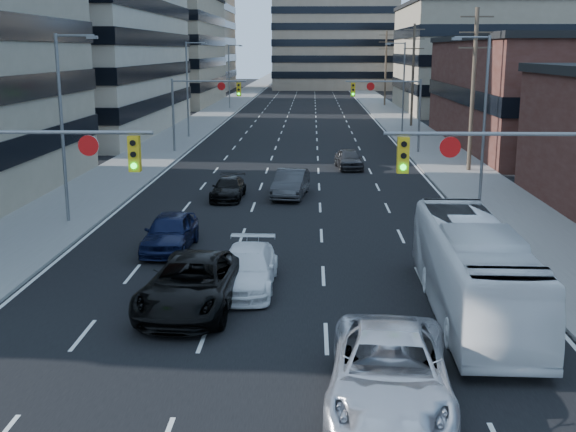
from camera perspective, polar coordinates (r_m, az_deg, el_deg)
The scene contains 28 objects.
road_surface at distance 144.03m, azimuth 1.40°, elevation 9.70°, with size 18.00×300.00×0.02m, color black.
sidewalk_left at distance 144.59m, azimuth -3.23°, elevation 9.72°, with size 5.00×300.00×0.15m, color slate.
sidewalk_right at distance 144.37m, azimuth 6.03°, elevation 9.67°, with size 5.00×300.00×0.15m, color slate.
office_left_far at distance 116.57m, azimuth -10.91°, elevation 12.64°, with size 20.00×30.00×16.00m, color gray.
storefront_right_mid at distance 67.79m, azimuth 21.71°, elevation 8.91°, with size 20.00×30.00×9.00m, color #472119.
office_right_far at distance 104.50m, azimuth 15.34°, elevation 11.85°, with size 22.00×28.00×14.00m, color gray.
bg_block_left at distance 156.57m, azimuth -9.14°, elevation 13.47°, with size 24.00×24.00×20.00m, color #ADA089.
bg_block_right at distance 147.03m, azimuth 14.26°, elevation 11.72°, with size 22.00×22.00×12.00m, color gray.
signal_near_left at distance 23.81m, azimuth -19.81°, elevation 2.72°, with size 6.59×0.33×6.00m.
signal_near_right at distance 22.96m, azimuth 17.34°, elevation 2.55°, with size 6.59×0.33×6.00m.
signal_far_left at distance 59.60m, azimuth -6.88°, elevation 9.09°, with size 6.09×0.33×6.00m.
signal_far_right at distance 59.25m, azimuth 8.16°, elevation 9.03°, with size 6.09×0.33×6.00m.
utility_pole_block at distance 51.01m, azimuth 14.42°, elevation 9.80°, with size 2.20×0.28×11.00m.
utility_pole_midblock at distance 80.56m, azimuth 9.85°, elevation 11.04°, with size 2.20×0.28×11.00m.
utility_pole_distant at distance 110.35m, azimuth 7.72°, elevation 11.59°, with size 2.20×0.28×11.00m.
streetlight_left_near at distance 35.89m, azimuth -17.23°, elevation 7.29°, with size 2.03×0.22×9.00m.
streetlight_left_mid at distance 69.84m, azimuth -7.84°, elevation 10.24°, with size 2.03×0.22×9.00m.
streetlight_left_far at distance 104.49m, azimuth -4.59°, elevation 11.19°, with size 2.03×0.22×9.00m.
streetlight_right_near at distance 39.94m, azimuth 15.08°, elevation 7.95°, with size 2.03×0.22×9.00m.
streetlight_right_far at distance 74.40m, azimuth 9.01°, elevation 10.36°, with size 2.03×0.22×9.00m.
black_pickup at distance 23.70m, azimuth -7.52°, elevation -5.33°, with size 2.82×6.13×1.70m, color black.
white_van at distance 25.54m, azimuth -3.28°, elevation -4.19°, with size 2.01×4.95×1.44m, color white.
silver_suv at distance 17.56m, azimuth 8.04°, elevation -12.06°, with size 2.84×6.15×1.71m, color silver.
transit_bus at distance 23.59m, azimuth 14.40°, elevation -4.14°, with size 2.48×10.58×2.95m, color white.
sedan_blue at distance 30.68m, azimuth -9.30°, elevation -1.25°, with size 1.89×4.69×1.60m, color black.
sedan_grey_center at distance 41.39m, azimuth 0.22°, elevation 2.58°, with size 1.65×4.72×1.56m, color #323235.
sedan_black_far at distance 40.94m, azimuth -4.74°, elevation 2.18°, with size 1.70×4.19×1.21m, color black.
sedan_grey_right at distance 51.49m, azimuth 4.82°, elevation 4.52°, with size 1.67×4.16×1.42m, color #2C2C2E.
Camera 1 is at (1.34, -13.78, 8.25)m, focal length 45.00 mm.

